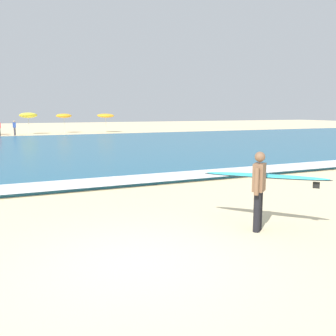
{
  "coord_description": "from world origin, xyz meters",
  "views": [
    {
      "loc": [
        -2.1,
        -5.89,
        2.58
      ],
      "look_at": [
        1.97,
        3.02,
        1.1
      ],
      "focal_mm": 40.44,
      "sensor_mm": 36.0,
      "label": 1
    }
  ],
  "objects_px": {
    "surfer_with_board": "(262,182)",
    "beachgoer_near_row_right": "(14,127)",
    "beach_umbrella_4": "(64,116)",
    "beach_umbrella_5": "(106,116)",
    "beach_umbrella_3": "(28,115)"
  },
  "relations": [
    {
      "from": "beach_umbrella_3",
      "to": "beachgoer_near_row_right",
      "type": "distance_m",
      "value": 2.71
    },
    {
      "from": "beach_umbrella_3",
      "to": "beachgoer_near_row_right",
      "type": "relative_size",
      "value": 1.57
    },
    {
      "from": "surfer_with_board",
      "to": "beach_umbrella_3",
      "type": "height_order",
      "value": "beach_umbrella_3"
    },
    {
      "from": "surfer_with_board",
      "to": "beach_umbrella_3",
      "type": "bearing_deg",
      "value": 92.73
    },
    {
      "from": "beach_umbrella_3",
      "to": "beachgoer_near_row_right",
      "type": "bearing_deg",
      "value": -131.05
    },
    {
      "from": "beach_umbrella_5",
      "to": "beach_umbrella_3",
      "type": "bearing_deg",
      "value": 179.71
    },
    {
      "from": "beach_umbrella_3",
      "to": "beach_umbrella_4",
      "type": "relative_size",
      "value": 1.08
    },
    {
      "from": "beachgoer_near_row_right",
      "to": "beach_umbrella_4",
      "type": "bearing_deg",
      "value": 24.79
    },
    {
      "from": "beach_umbrella_4",
      "to": "beachgoer_near_row_right",
      "type": "bearing_deg",
      "value": -155.21
    },
    {
      "from": "beach_umbrella_3",
      "to": "surfer_with_board",
      "type": "bearing_deg",
      "value": -87.27
    },
    {
      "from": "beach_umbrella_3",
      "to": "beach_umbrella_4",
      "type": "xyz_separation_m",
      "value": [
        3.99,
        0.76,
        -0.08
      ]
    },
    {
      "from": "surfer_with_board",
      "to": "beach_umbrella_3",
      "type": "distance_m",
      "value": 38.53
    },
    {
      "from": "surfer_with_board",
      "to": "beachgoer_near_row_right",
      "type": "height_order",
      "value": "surfer_with_board"
    },
    {
      "from": "surfer_with_board",
      "to": "beachgoer_near_row_right",
      "type": "relative_size",
      "value": 1.53
    },
    {
      "from": "surfer_with_board",
      "to": "beachgoer_near_row_right",
      "type": "bearing_deg",
      "value": 95.32
    }
  ]
}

